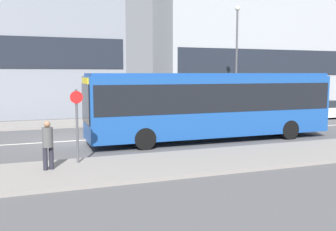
% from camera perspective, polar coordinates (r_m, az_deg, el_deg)
% --- Properties ---
extents(ground_plane, '(120.00, 120.00, 0.00)m').
position_cam_1_polar(ground_plane, '(18.92, -13.98, -3.75)').
color(ground_plane, '#4F4F51').
extents(sidewalk_near, '(44.00, 3.50, 0.13)m').
position_cam_1_polar(sidewalk_near, '(12.84, -10.96, -8.20)').
color(sidewalk_near, gray).
rests_on(sidewalk_near, ground_plane).
extents(sidewalk_far, '(44.00, 3.50, 0.13)m').
position_cam_1_polar(sidewalk_far, '(25.07, -15.52, -1.18)').
color(sidewalk_far, gray).
rests_on(sidewalk_far, ground_plane).
extents(lane_centerline, '(41.80, 0.16, 0.01)m').
position_cam_1_polar(lane_centerline, '(18.92, -13.98, -3.74)').
color(lane_centerline, silver).
rests_on(lane_centerline, ground_plane).
extents(apartment_block_left_tower, '(12.27, 4.70, 17.24)m').
position_cam_1_polar(apartment_block_left_tower, '(30.82, -19.21, 16.04)').
color(apartment_block_left_tower, gray).
rests_on(apartment_block_left_tower, ground_plane).
extents(apartment_block_right_tower, '(19.81, 5.32, 15.51)m').
position_cam_1_polar(apartment_block_right_tower, '(37.18, 14.06, 13.14)').
color(apartment_block_right_tower, '#9EA3A8').
rests_on(apartment_block_right_tower, ground_plane).
extents(city_bus, '(12.21, 2.50, 3.29)m').
position_cam_1_polar(city_bus, '(18.43, 6.71, 2.07)').
color(city_bus, '#194793').
rests_on(city_bus, ground_plane).
extents(parked_car_0, '(4.63, 1.69, 1.39)m').
position_cam_1_polar(parked_car_0, '(26.37, 13.21, 0.54)').
color(parked_car_0, silver).
rests_on(parked_car_0, ground_plane).
extents(parked_car_1, '(4.30, 1.89, 1.35)m').
position_cam_1_polar(parked_car_1, '(29.48, 22.04, 0.81)').
color(parked_car_1, silver).
rests_on(parked_car_1, ground_plane).
extents(pedestrian_near_stop, '(0.34, 0.34, 1.62)m').
position_cam_1_polar(pedestrian_near_stop, '(12.86, -17.85, -3.90)').
color(pedestrian_near_stop, '#23232D').
rests_on(pedestrian_near_stop, sidewalk_near).
extents(bus_stop_sign, '(0.44, 0.12, 2.60)m').
position_cam_1_polar(bus_stop_sign, '(13.49, -13.71, -0.69)').
color(bus_stop_sign, '#4C4C51').
rests_on(bus_stop_sign, sidewalk_near).
extents(street_lamp, '(0.36, 0.36, 7.87)m').
position_cam_1_polar(street_lamp, '(27.30, 10.42, 9.62)').
color(street_lamp, '#4C4C51').
rests_on(street_lamp, sidewalk_far).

